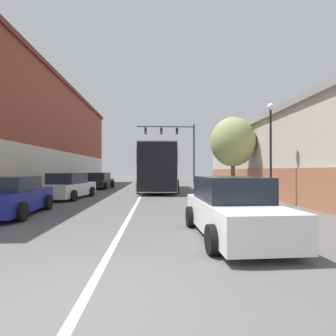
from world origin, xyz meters
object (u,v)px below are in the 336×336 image
hatchback_foreground (232,209)px  parked_car_left_mid (100,181)px  street_lamp (271,145)px  street_tree_near (233,142)px  parked_car_left_far (11,197)px  parked_car_left_near (69,187)px  traffic_signal_gantry (176,140)px  bus (158,166)px

hatchback_foreground → parked_car_left_mid: hatchback_foreground is taller
parked_car_left_mid → street_lamp: size_ratio=0.84×
parked_car_left_mid → street_tree_near: bearing=-117.0°
parked_car_left_far → street_tree_near: street_tree_near is taller
hatchback_foreground → parked_car_left_near: size_ratio=0.92×
parked_car_left_mid → traffic_signal_gantry: size_ratio=0.55×
bus → hatchback_foreground: (1.66, -14.87, -1.26)m
parked_car_left_near → street_tree_near: (10.15, 1.72, 2.82)m
parked_car_left_mid → street_tree_near: street_tree_near is taller
parked_car_left_near → street_lamp: 11.16m
traffic_signal_gantry → street_tree_near: traffic_signal_gantry is taller
bus → parked_car_left_far: 12.83m
traffic_signal_gantry → street_lamp: 20.42m
parked_car_left_mid → hatchback_foreground: bearing=-153.1°
bus → street_tree_near: size_ratio=1.98×
bus → hatchback_foreground: size_ratio=2.48×
bus → traffic_signal_gantry: (2.31, 10.75, 3.38)m
hatchback_foreground → parked_car_left_mid: 18.30m
hatchback_foreground → street_tree_near: street_tree_near is taller
parked_car_left_mid → parked_car_left_far: bearing=-176.4°
hatchback_foreground → street_tree_near: size_ratio=0.80×
hatchback_foreground → parked_car_left_near: 11.33m
parked_car_left_far → street_tree_near: bearing=-58.8°
bus → street_tree_near: 6.63m
parked_car_left_far → traffic_signal_gantry: size_ratio=0.57×
bus → street_lamp: bearing=-149.5°
hatchback_foreground → street_lamp: street_lamp is taller
parked_car_left_mid → bus: bearing=-107.2°
parked_car_left_near → traffic_signal_gantry: (7.56, 16.65, 4.64)m
street_tree_near → parked_car_left_near: bearing=-170.4°
street_tree_near → traffic_signal_gantry: bearing=99.8°
parked_car_left_near → street_lamp: bearing=-101.0°
traffic_signal_gantry → street_lamp: bearing=-81.9°
parked_car_left_far → bus: bearing=-29.5°
parked_car_left_near → traffic_signal_gantry: bearing=-17.3°
street_lamp → bus: bearing=118.9°
street_tree_near → parked_car_left_far: bearing=-144.8°
hatchback_foreground → street_lamp: (3.49, 5.56, 2.15)m
parked_car_left_near → parked_car_left_mid: size_ratio=1.11×
hatchback_foreground → parked_car_left_far: hatchback_foreground is taller
parked_car_left_mid → parked_car_left_near: bearing=-175.6°
bus → parked_car_left_near: bearing=139.9°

